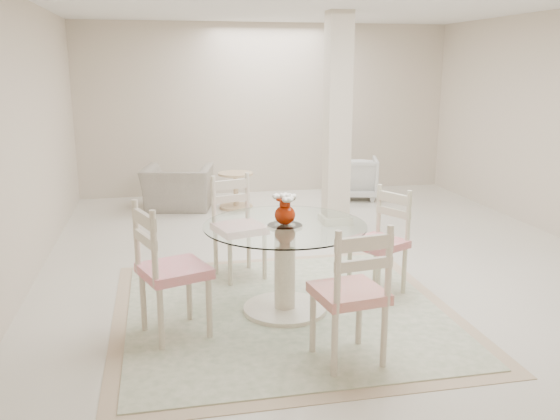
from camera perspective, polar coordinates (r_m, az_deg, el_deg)
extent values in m
plane|color=silver|center=(6.58, 4.41, -4.41)|extent=(7.00, 7.00, 0.00)
cube|color=beige|center=(9.68, -1.21, 9.65)|extent=(6.00, 0.02, 2.70)
cube|color=beige|center=(3.13, 22.76, -0.23)|extent=(6.00, 0.02, 2.70)
cube|color=beige|center=(6.17, -23.39, 6.15)|extent=(0.02, 7.00, 2.70)
cube|color=beige|center=(7.67, 5.53, 8.50)|extent=(0.30, 0.30, 2.70)
cube|color=tan|center=(5.12, 0.46, -9.78)|extent=(2.86, 2.86, 0.01)
cube|color=beige|center=(5.12, 0.46, -9.69)|extent=(2.62, 2.62, 0.01)
cylinder|color=#F3E5C8|center=(5.11, 0.46, -9.54)|extent=(0.70, 0.70, 0.05)
cylinder|color=#F3E5C8|center=(4.97, 0.47, -5.55)|extent=(0.18, 0.18, 0.72)
cylinder|color=#F3E5C8|center=(4.87, 0.48, -1.71)|extent=(0.29, 0.29, 0.03)
cylinder|color=white|center=(4.86, 0.48, -1.48)|extent=(1.34, 1.34, 0.01)
ellipsoid|color=#A72105|center=(4.84, 0.48, -0.47)|extent=(0.17, 0.17, 0.16)
cylinder|color=#A72105|center=(4.82, 0.48, 0.69)|extent=(0.09, 0.09, 0.05)
cylinder|color=#A72105|center=(4.81, 0.48, 1.08)|extent=(0.15, 0.15, 0.02)
ellipsoid|color=white|center=(4.80, 0.48, 1.36)|extent=(0.10, 0.10, 0.04)
ellipsoid|color=white|center=(4.84, 1.04, 1.26)|extent=(0.10, 0.10, 0.04)
ellipsoid|color=white|center=(4.82, -0.15, 1.29)|extent=(0.10, 0.10, 0.04)
ellipsoid|color=white|center=(4.76, 0.73, 1.00)|extent=(0.10, 0.10, 0.04)
cylinder|color=beige|center=(5.50, 6.70, -5.68)|extent=(0.04, 0.04, 0.45)
cylinder|color=beige|center=(5.28, 9.42, -6.63)|extent=(0.04, 0.04, 0.45)
cylinder|color=beige|center=(5.75, 9.16, -4.92)|extent=(0.04, 0.04, 0.45)
cylinder|color=beige|center=(5.53, 11.85, -5.78)|extent=(0.04, 0.04, 0.45)
cube|color=red|center=(5.43, 9.39, -3.18)|extent=(0.58, 0.58, 0.07)
cube|color=beige|center=(5.49, 10.88, 0.46)|extent=(0.22, 0.37, 0.52)
cylinder|color=beige|center=(5.61, -4.81, -5.15)|extent=(0.04, 0.04, 0.46)
cylinder|color=beige|center=(5.76, -1.49, -4.62)|extent=(0.04, 0.04, 0.46)
cylinder|color=beige|center=(5.93, -6.20, -4.14)|extent=(0.04, 0.04, 0.46)
cylinder|color=beige|center=(6.07, -3.02, -3.66)|extent=(0.04, 0.04, 0.46)
cube|color=#B0121C|center=(5.76, -3.93, -1.86)|extent=(0.55, 0.55, 0.07)
cube|color=beige|center=(5.86, -4.79, 1.79)|extent=(0.40, 0.16, 0.54)
cylinder|color=beige|center=(4.60, -6.83, -9.41)|extent=(0.05, 0.05, 0.49)
cylinder|color=beige|center=(4.92, -8.74, -7.86)|extent=(0.05, 0.05, 0.49)
cylinder|color=beige|center=(4.47, -11.39, -10.32)|extent=(0.05, 0.05, 0.49)
cylinder|color=beige|center=(4.80, -13.02, -8.64)|extent=(0.05, 0.05, 0.49)
cube|color=red|center=(4.59, -10.14, -5.76)|extent=(0.60, 0.60, 0.07)
cube|color=beige|center=(4.42, -12.92, -1.81)|extent=(0.19, 0.42, 0.58)
cylinder|color=beige|center=(4.51, 7.61, -10.03)|extent=(0.05, 0.05, 0.48)
cylinder|color=beige|center=(4.36, 3.17, -10.78)|extent=(0.05, 0.05, 0.48)
cylinder|color=beige|center=(4.21, 9.97, -11.91)|extent=(0.05, 0.05, 0.48)
cylinder|color=beige|center=(4.05, 5.27, -12.82)|extent=(0.05, 0.05, 0.48)
cube|color=red|center=(4.17, 6.61, -7.94)|extent=(0.52, 0.52, 0.07)
cube|color=beige|center=(3.88, 8.10, -4.22)|extent=(0.42, 0.10, 0.56)
imported|color=#9F9583|center=(8.73, -9.78, 2.10)|extent=(1.11, 1.02, 0.62)
imported|color=silver|center=(9.40, 7.16, 3.13)|extent=(0.87, 0.88, 0.65)
cylinder|color=tan|center=(8.73, -4.24, 0.32)|extent=(0.49, 0.49, 0.04)
cylinder|color=tan|center=(8.68, -4.27, 1.88)|extent=(0.07, 0.07, 0.47)
cylinder|color=tan|center=(8.63, -4.30, 3.50)|extent=(0.51, 0.51, 0.03)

